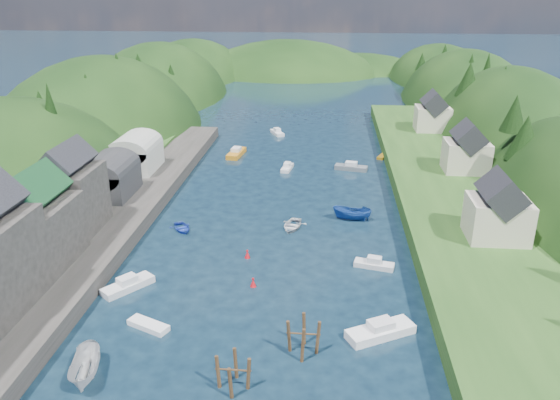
# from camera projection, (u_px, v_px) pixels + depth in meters

# --- Properties ---
(ground) EXTENTS (600.00, 600.00, 0.00)m
(ground) POSITION_uv_depth(u_px,v_px,m) (291.00, 175.00, 95.99)
(ground) COLOR black
(ground) RESTS_ON ground
(hillside_left) EXTENTS (44.00, 245.56, 52.00)m
(hillside_left) POSITION_uv_depth(u_px,v_px,m) (105.00, 167.00, 125.89)
(hillside_left) COLOR black
(hillside_left) RESTS_ON ground
(hillside_right) EXTENTS (36.00, 245.56, 48.00)m
(hillside_right) POSITION_uv_depth(u_px,v_px,m) (506.00, 176.00, 118.06)
(hillside_right) COLOR black
(hillside_right) RESTS_ON ground
(far_hills) EXTENTS (103.00, 68.00, 44.00)m
(far_hills) POSITION_uv_depth(u_px,v_px,m) (317.00, 99.00, 214.62)
(far_hills) COLOR black
(far_hills) RESTS_ON ground
(hill_trees) EXTENTS (89.36, 149.45, 12.43)m
(hill_trees) POSITION_uv_depth(u_px,v_px,m) (303.00, 96.00, 106.02)
(hill_trees) COLOR black
(hill_trees) RESTS_ON ground
(quay_left) EXTENTS (12.00, 110.00, 2.00)m
(quay_left) POSITION_uv_depth(u_px,v_px,m) (88.00, 238.00, 69.89)
(quay_left) COLOR #2D2B28
(quay_left) RESTS_ON ground
(terrace_left_grass) EXTENTS (12.00, 110.00, 2.50)m
(terrace_left_grass) POSITION_uv_depth(u_px,v_px,m) (36.00, 234.00, 70.38)
(terrace_left_grass) COLOR #234719
(terrace_left_grass) RESTS_ON ground
(quayside_buildings) EXTENTS (8.00, 35.84, 12.90)m
(quayside_buildings) POSITION_uv_depth(u_px,v_px,m) (5.00, 242.00, 55.21)
(quayside_buildings) COLOR #2D2B28
(quayside_buildings) RESTS_ON quay_left
(boat_sheds) EXTENTS (7.00, 21.00, 7.50)m
(boat_sheds) POSITION_uv_depth(u_px,v_px,m) (123.00, 161.00, 86.06)
(boat_sheds) COLOR #2D2D30
(boat_sheds) RESTS_ON quay_left
(terrace_right) EXTENTS (16.00, 120.00, 2.40)m
(terrace_right) POSITION_uv_depth(u_px,v_px,m) (448.00, 194.00, 84.18)
(terrace_right) COLOR #234719
(terrace_right) RESTS_ON ground
(right_bank_cottages) EXTENTS (9.00, 59.24, 8.41)m
(right_bank_cottages) POSITION_uv_depth(u_px,v_px,m) (460.00, 150.00, 89.92)
(right_bank_cottages) COLOR beige
(right_bank_cottages) RESTS_ON terrace_right
(piling_cluster_near) EXTENTS (3.02, 2.84, 3.61)m
(piling_cluster_near) POSITION_uv_depth(u_px,v_px,m) (233.00, 375.00, 45.10)
(piling_cluster_near) COLOR #382314
(piling_cluster_near) RESTS_ON ground
(piling_cluster_far) EXTENTS (3.11, 2.91, 3.93)m
(piling_cluster_far) POSITION_uv_depth(u_px,v_px,m) (303.00, 339.00, 49.41)
(piling_cluster_far) COLOR #382314
(piling_cluster_far) RESTS_ON ground
(channel_buoy_near) EXTENTS (0.70, 0.70, 1.10)m
(channel_buoy_near) POSITION_uv_depth(u_px,v_px,m) (253.00, 283.00, 60.57)
(channel_buoy_near) COLOR #B20E15
(channel_buoy_near) RESTS_ON ground
(channel_buoy_far) EXTENTS (0.70, 0.70, 1.10)m
(channel_buoy_far) POSITION_uv_depth(u_px,v_px,m) (247.00, 254.00, 66.91)
(channel_buoy_far) COLOR #B20E15
(channel_buoy_far) RESTS_ON ground
(moored_boats) EXTENTS (35.98, 95.86, 2.30)m
(moored_boats) POSITION_uv_depth(u_px,v_px,m) (265.00, 238.00, 70.77)
(moored_boats) COLOR silver
(moored_boats) RESTS_ON ground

